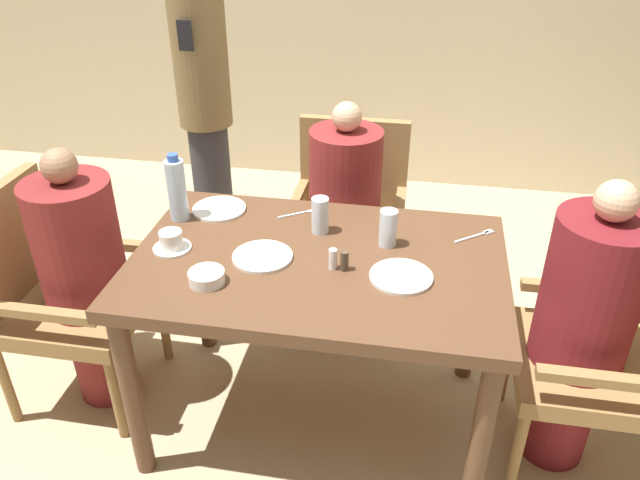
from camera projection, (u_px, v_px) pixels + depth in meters
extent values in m
plane|color=tan|center=(318.00, 416.00, 2.56)|extent=(16.00, 16.00, 0.00)
cube|color=brown|center=(318.00, 264.00, 2.18)|extent=(1.30, 0.84, 0.05)
cylinder|color=brown|center=(132.00, 397.00, 2.16)|extent=(0.07, 0.07, 0.72)
cylinder|color=brown|center=(480.00, 444.00, 1.98)|extent=(0.07, 0.07, 0.72)
cylinder|color=brown|center=(202.00, 280.00, 2.77)|extent=(0.07, 0.07, 0.72)
cylinder|color=brown|center=(473.00, 308.00, 2.59)|extent=(0.07, 0.07, 0.72)
cube|color=olive|center=(79.00, 307.00, 2.48)|extent=(0.52, 0.52, 0.07)
cube|color=olive|center=(6.00, 245.00, 2.38)|extent=(0.05, 0.52, 0.46)
cube|color=olive|center=(100.00, 243.00, 2.61)|extent=(0.47, 0.04, 0.04)
cube|color=olive|center=(36.00, 313.00, 2.20)|extent=(0.47, 0.04, 0.04)
cylinder|color=olive|center=(164.00, 323.00, 2.76)|extent=(0.04, 0.04, 0.39)
cylinder|color=olive|center=(117.00, 398.00, 2.37)|extent=(0.04, 0.04, 0.39)
cylinder|color=olive|center=(67.00, 312.00, 2.83)|extent=(0.04, 0.04, 0.39)
cylinder|color=olive|center=(6.00, 383.00, 2.44)|extent=(0.04, 0.04, 0.39)
cylinder|color=maroon|center=(102.00, 347.00, 2.58)|extent=(0.24, 0.24, 0.46)
cylinder|color=maroon|center=(78.00, 245.00, 2.32)|extent=(0.32, 0.32, 0.52)
sphere|color=#997051|center=(59.00, 166.00, 2.16)|extent=(0.13, 0.13, 0.13)
cube|color=olive|center=(346.00, 235.00, 2.96)|extent=(0.52, 0.52, 0.07)
cube|color=olive|center=(354.00, 164.00, 3.03)|extent=(0.52, 0.05, 0.46)
cube|color=olive|center=(399.00, 211.00, 2.85)|extent=(0.04, 0.47, 0.04)
cube|color=olive|center=(295.00, 202.00, 2.92)|extent=(0.04, 0.47, 0.04)
cylinder|color=olive|center=(388.00, 309.00, 2.85)|extent=(0.04, 0.04, 0.39)
cylinder|color=olive|center=(289.00, 298.00, 2.92)|extent=(0.04, 0.04, 0.39)
cylinder|color=olive|center=(395.00, 255.00, 3.24)|extent=(0.04, 0.04, 0.39)
cylinder|color=olive|center=(308.00, 247.00, 3.31)|extent=(0.04, 0.04, 0.39)
cylinder|color=maroon|center=(343.00, 277.00, 3.01)|extent=(0.24, 0.24, 0.46)
cylinder|color=maroon|center=(345.00, 186.00, 2.76)|extent=(0.32, 0.32, 0.51)
sphere|color=tan|center=(347.00, 117.00, 2.60)|extent=(0.13, 0.13, 0.13)
cube|color=olive|center=(589.00, 366.00, 2.19)|extent=(0.52, 0.52, 0.07)
cube|color=olive|center=(616.00, 381.00, 1.91)|extent=(0.47, 0.04, 0.04)
cube|color=olive|center=(586.00, 290.00, 2.32)|extent=(0.47, 0.04, 0.04)
cylinder|color=olive|center=(517.00, 453.00, 2.15)|extent=(0.04, 0.04, 0.39)
cylinder|color=olive|center=(506.00, 363.00, 2.54)|extent=(0.04, 0.04, 0.39)
cylinder|color=olive|center=(626.00, 377.00, 2.47)|extent=(0.04, 0.04, 0.39)
cylinder|color=maroon|center=(560.00, 404.00, 2.30)|extent=(0.24, 0.24, 0.46)
cylinder|color=maroon|center=(591.00, 293.00, 2.04)|extent=(0.32, 0.32, 0.55)
sphere|color=tan|center=(616.00, 201.00, 1.87)|extent=(0.13, 0.13, 0.13)
cylinder|color=#2D2D33|center=(213.00, 188.00, 3.49)|extent=(0.21, 0.21, 0.77)
cylinder|color=brown|center=(201.00, 61.00, 3.13)|extent=(0.28, 0.28, 0.65)
cube|color=black|center=(185.00, 36.00, 2.90)|extent=(0.07, 0.01, 0.14)
cylinder|color=white|center=(263.00, 257.00, 2.16)|extent=(0.21, 0.21, 0.01)
cylinder|color=white|center=(401.00, 277.00, 2.06)|extent=(0.21, 0.21, 0.01)
cylinder|color=white|center=(219.00, 209.00, 2.46)|extent=(0.21, 0.21, 0.01)
cylinder|color=white|center=(172.00, 248.00, 2.22)|extent=(0.14, 0.14, 0.01)
cylinder|color=white|center=(171.00, 239.00, 2.20)|extent=(0.08, 0.08, 0.06)
cylinder|color=white|center=(207.00, 277.00, 2.03)|extent=(0.12, 0.12, 0.04)
cylinder|color=silver|center=(177.00, 190.00, 2.35)|extent=(0.07, 0.07, 0.24)
cylinder|color=#3359B2|center=(173.00, 158.00, 2.28)|extent=(0.04, 0.04, 0.03)
cylinder|color=silver|center=(320.00, 215.00, 2.29)|extent=(0.06, 0.06, 0.14)
cylinder|color=silver|center=(388.00, 228.00, 2.21)|extent=(0.06, 0.06, 0.14)
cylinder|color=white|center=(333.00, 259.00, 2.09)|extent=(0.03, 0.03, 0.08)
cylinder|color=#4C3D2D|center=(344.00, 261.00, 2.08)|extent=(0.03, 0.03, 0.07)
cube|color=silver|center=(472.00, 237.00, 2.28)|extent=(0.13, 0.10, 0.00)
cube|color=silver|center=(488.00, 232.00, 2.31)|extent=(0.04, 0.04, 0.00)
cube|color=silver|center=(297.00, 214.00, 2.44)|extent=(0.14, 0.09, 0.00)
cube|color=silver|center=(315.00, 210.00, 2.46)|extent=(0.06, 0.05, 0.00)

